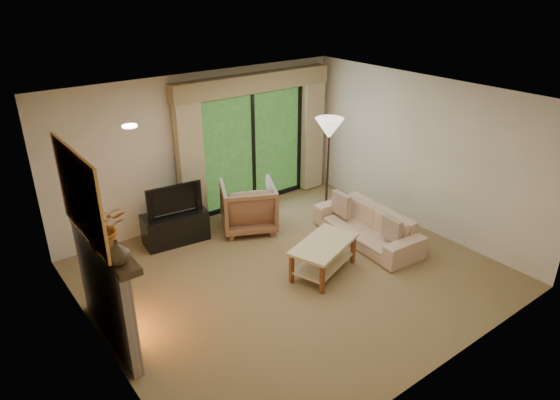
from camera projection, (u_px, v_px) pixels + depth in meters
floor at (292, 274)px, 7.38m from camera, size 5.50×5.50×0.00m
ceiling at (294, 100)px, 6.30m from camera, size 5.50×5.50×0.00m
wall_back at (203, 148)px, 8.65m from camera, size 5.00×0.00×5.00m
wall_front at (448, 274)px, 5.03m from camera, size 5.00×0.00×5.00m
wall_left at (92, 257)px, 5.33m from camera, size 0.00×5.00×5.00m
wall_right at (421, 154)px, 8.36m from camera, size 0.00×5.00×5.00m
fireplace at (105, 292)px, 5.80m from camera, size 0.24×1.70×1.37m
mirror at (80, 195)px, 5.22m from camera, size 0.07×1.45×1.02m
sliding_door at (253, 148)px, 9.25m from camera, size 2.26×0.10×2.16m
curtain_left at (190, 160)px, 8.39m from camera, size 0.45×0.18×2.35m
curtain_right at (312, 132)px, 9.87m from camera, size 0.45×0.18×2.35m
cornice at (254, 83)px, 8.68m from camera, size 3.20×0.24×0.32m
media_console at (175, 227)px, 8.19m from camera, size 1.08×0.58×0.52m
tv at (173, 198)px, 7.97m from camera, size 0.91×0.22×0.52m
armchair at (248, 206)px, 8.54m from camera, size 1.21×1.22×0.84m
sofa at (367, 226)px, 8.18m from camera, size 0.90×1.98×0.56m
pillow_near at (392, 229)px, 7.66m from camera, size 0.12×0.36×0.35m
pillow_far at (341, 204)px, 8.46m from camera, size 0.13×0.40×0.39m
coffee_table at (323, 258)px, 7.34m from camera, size 1.24×0.94×0.50m
floor_lamp at (328, 169)px, 8.78m from camera, size 0.63×0.63×1.83m
vase at (117, 252)px, 5.02m from camera, size 0.33×0.33×0.27m
branches at (103, 228)px, 5.22m from camera, size 0.57×0.53×0.53m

